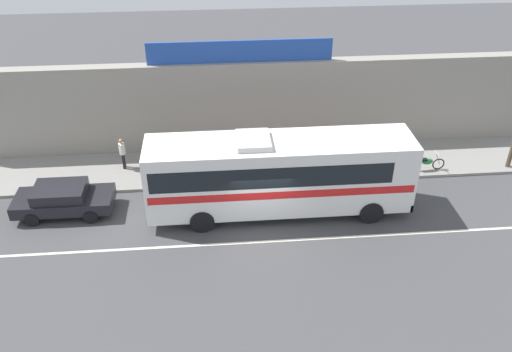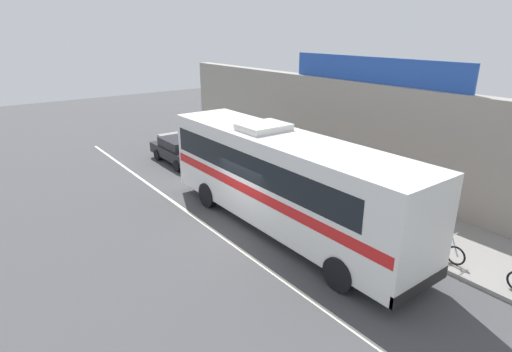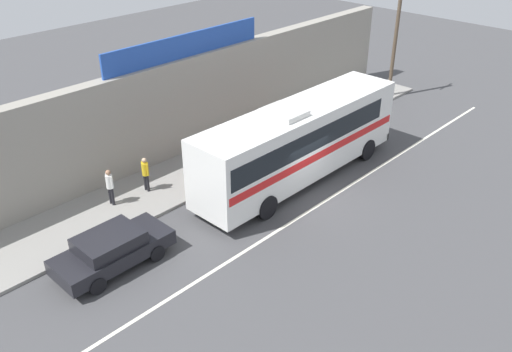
% 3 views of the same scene
% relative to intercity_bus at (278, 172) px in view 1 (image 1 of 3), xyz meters
% --- Properties ---
extents(ground_plane, '(70.00, 70.00, 0.00)m').
position_rel_intercity_bus_xyz_m(ground_plane, '(-0.79, -1.32, -2.07)').
color(ground_plane, '#444447').
extents(sidewalk_slab, '(30.00, 3.60, 0.14)m').
position_rel_intercity_bus_xyz_m(sidewalk_slab, '(-0.79, 3.88, -2.00)').
color(sidewalk_slab, gray).
rests_on(sidewalk_slab, ground_plane).
extents(storefront_facade, '(30.00, 0.70, 4.80)m').
position_rel_intercity_bus_xyz_m(storefront_facade, '(-0.79, 6.03, 0.33)').
color(storefront_facade, gray).
rests_on(storefront_facade, ground_plane).
extents(storefront_billboard, '(9.16, 0.12, 1.10)m').
position_rel_intercity_bus_xyz_m(storefront_billboard, '(-1.20, 6.03, 3.28)').
color(storefront_billboard, '#234CAD').
rests_on(storefront_billboard, storefront_facade).
extents(road_center_stripe, '(30.00, 0.14, 0.01)m').
position_rel_intercity_bus_xyz_m(road_center_stripe, '(-0.79, -2.12, -2.06)').
color(road_center_stripe, silver).
rests_on(road_center_stripe, ground_plane).
extents(intercity_bus, '(11.40, 2.60, 3.78)m').
position_rel_intercity_bus_xyz_m(intercity_bus, '(0.00, 0.00, 0.00)').
color(intercity_bus, white).
rests_on(intercity_bus, ground_plane).
extents(parked_car, '(4.27, 1.92, 1.37)m').
position_rel_intercity_bus_xyz_m(parked_car, '(-9.44, 0.71, -1.33)').
color(parked_car, black).
rests_on(parked_car, ground_plane).
extents(motorcycle_purple, '(1.91, 0.56, 0.94)m').
position_rel_intercity_bus_xyz_m(motorcycle_purple, '(4.66, 2.56, -1.50)').
color(motorcycle_purple, black).
rests_on(motorcycle_purple, sidewalk_slab).
extents(motorcycle_green, '(1.94, 0.56, 0.94)m').
position_rel_intercity_bus_xyz_m(motorcycle_green, '(7.73, 2.61, -1.50)').
color(motorcycle_green, black).
rests_on(motorcycle_green, sidewalk_slab).
extents(pedestrian_far_right, '(0.30, 0.48, 1.63)m').
position_rel_intercity_bus_xyz_m(pedestrian_far_right, '(-7.24, 4.15, -0.98)').
color(pedestrian_far_right, black).
rests_on(pedestrian_far_right, sidewalk_slab).
extents(pedestrian_near_shop, '(0.30, 0.48, 1.60)m').
position_rel_intercity_bus_xyz_m(pedestrian_near_shop, '(-5.53, 4.01, -1.00)').
color(pedestrian_near_shop, black).
rests_on(pedestrian_near_shop, sidewalk_slab).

